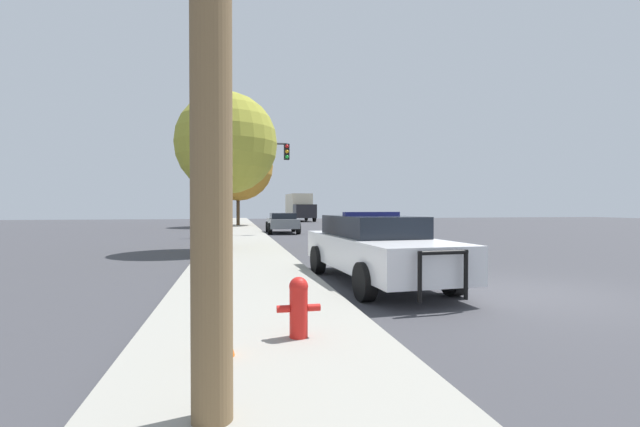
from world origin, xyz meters
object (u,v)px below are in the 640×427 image
Objects in this scene: traffic_light at (254,168)px; fire_hydrant at (299,305)px; tree_sidewalk_far at (238,166)px; box_truck at (300,207)px; car_background_midblock at (282,222)px; tree_sidewalk_near at (226,144)px; police_car at (375,247)px; traffic_cone at (220,328)px.

fire_hydrant is at bearing -91.05° from traffic_light.
tree_sidewalk_far reaches higher than traffic_light.
traffic_light reaches higher than fire_hydrant.
box_truck is (7.04, 45.88, 1.21)m from fire_hydrant.
car_background_midblock is 11.99m from tree_sidewalk_near.
police_car is 1.04× the size of traffic_light.
box_truck is at bearing 81.28° from fire_hydrant.
traffic_light is at bearing -86.27° from police_car.
fire_hydrant is 1.24× the size of traffic_cone.
police_car is at bearing -88.88° from car_background_midblock.
box_truck is 16.13m from tree_sidewalk_far.
tree_sidewalk_far reaches higher than tree_sidewalk_near.
tree_sidewalk_far is at bearing 59.00° from box_truck.
police_car reaches higher than car_background_midblock.
traffic_light is 4.91m from car_background_midblock.
police_car is 15.60m from traffic_light.
tree_sidewalk_near is 0.72× the size of tree_sidewalk_far.
tree_sidewalk_near is at bearing 73.95° from box_truck.
police_car is 8.72m from tree_sidewalk_near.
car_background_midblock is 10.90m from tree_sidewalk_far.
box_truck is (4.71, 23.47, 1.01)m from car_background_midblock.
traffic_light is 0.91× the size of tree_sidewalk_near.
traffic_cone is at bearing -152.22° from fire_hydrant.
box_truck reaches higher than traffic_cone.
car_background_midblock is 0.59× the size of box_truck.
traffic_cone is at bearing -89.44° from tree_sidewalk_near.
box_truck reaches higher than police_car.
fire_hydrant is 0.10× the size of box_truck.
box_truck is at bearing -100.03° from police_car.
box_truck is 35.50m from tree_sidewalk_near.
traffic_cone is (0.12, -11.85, -3.61)m from tree_sidewalk_near.
box_truck is at bearing 79.86° from car_background_midblock.
car_background_midblock reaches higher than traffic_cone.
traffic_cone is (-3.18, -4.46, -0.37)m from police_car.
car_background_midblock is (1.97, 3.25, -3.11)m from traffic_light.
police_car is 0.68× the size of tree_sidewalk_far.
tree_sidewalk_near reaches higher than box_truck.
tree_sidewalk_near reaches higher than police_car.
tree_sidewalk_near is at bearing -99.87° from traffic_light.
car_background_midblock is at bearing 58.71° from traffic_light.
fire_hydrant is 0.14× the size of traffic_light.
box_truck is at bearing 80.30° from traffic_cone.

